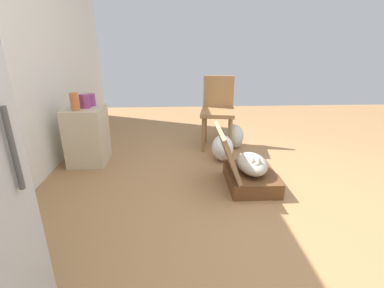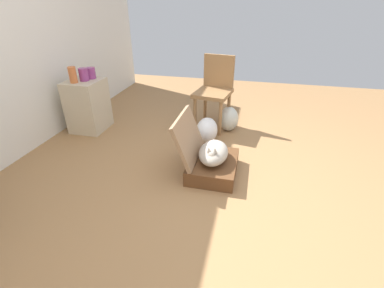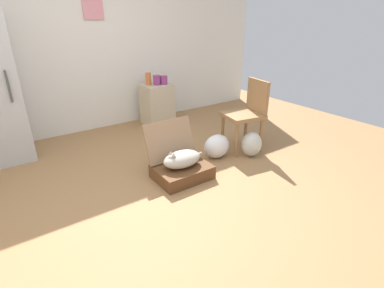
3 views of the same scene
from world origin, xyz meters
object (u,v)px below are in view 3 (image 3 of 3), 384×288
suitcase_base (182,172)px  chair (247,112)px  side_table (157,104)px  vase_tall (148,79)px  cat (181,159)px  vase_short (164,80)px  vase_round (157,80)px  plastic_bag_white (217,146)px  plastic_bag_clear (252,144)px

suitcase_base → chair: (1.14, 0.18, 0.44)m
side_table → vase_tall: bearing=157.8°
cat → vase_short: (0.78, 1.71, 0.49)m
suitcase_base → vase_short: (0.78, 1.71, 0.65)m
side_table → vase_short: 0.41m
suitcase_base → vase_round: bearing=69.0°
plastic_bag_white → suitcase_base: bearing=-164.0°
suitcase_base → vase_tall: size_ratio=3.13×
suitcase_base → cat: size_ratio=1.14×
cat → chair: 1.19m
vase_tall → chair: chair is taller
vase_tall → vase_round: size_ratio=1.25×
suitcase_base → cat: cat is taller
cat → vase_tall: 1.96m
cat → vase_tall: (0.56, 1.80, 0.51)m
vase_short → vase_round: bearing=168.3°
suitcase_base → plastic_bag_clear: bearing=-1.8°
vase_short → chair: bearing=-76.6°
suitcase_base → plastic_bag_clear: plastic_bag_clear is taller
cat → vase_round: size_ratio=3.42×
plastic_bag_white → cat: bearing=-164.2°
cat → vase_tall: bearing=72.9°
cat → chair: (1.15, 0.18, 0.28)m
side_table → vase_round: bearing=-90.0°
plastic_bag_clear → plastic_bag_white: bearing=151.0°
vase_round → suitcase_base: bearing=-111.0°
plastic_bag_clear → side_table: side_table is taller
vase_tall → plastic_bag_white: bearing=-86.6°
side_table → vase_short: size_ratio=4.80×
plastic_bag_clear → chair: chair is taller
vase_short → side_table: bearing=157.0°
vase_short → cat: bearing=-114.6°
plastic_bag_white → vase_round: (0.02, 1.55, 0.58)m
cat → vase_tall: size_ratio=2.74×
vase_short → vase_round: size_ratio=0.90×
chair → plastic_bag_white: bearing=-81.0°
suitcase_base → plastic_bag_white: plastic_bag_white is taller
plastic_bag_clear → chair: size_ratio=0.35×
suitcase_base → plastic_bag_clear: size_ratio=1.86×
plastic_bag_white → vase_short: vase_short is taller
plastic_bag_white → vase_tall: 1.73m
cat → side_table: 1.88m
vase_tall → chair: size_ratio=0.21×
plastic_bag_clear → side_table: (-0.37, 1.79, 0.17)m
chair → plastic_bag_clear: bearing=-16.1°
plastic_bag_white → side_table: side_table is taller
vase_tall → vase_short: bearing=-22.6°
plastic_bag_white → vase_tall: size_ratio=1.85×
plastic_bag_clear → vase_tall: bearing=104.9°
side_table → vase_tall: vase_tall is taller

